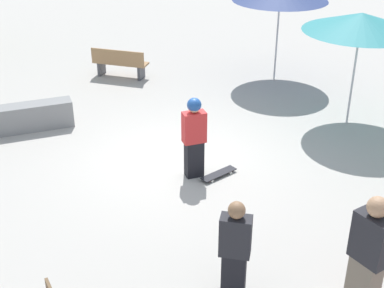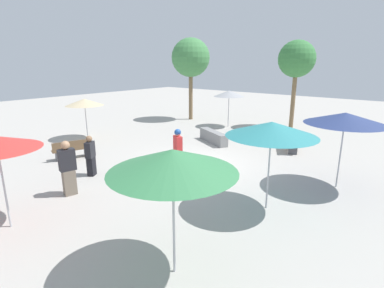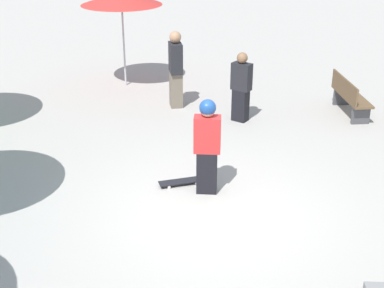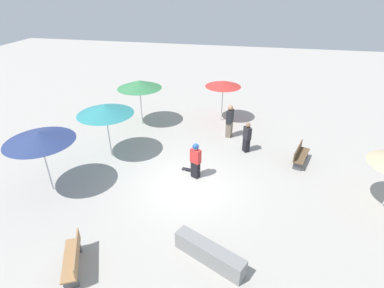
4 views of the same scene
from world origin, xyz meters
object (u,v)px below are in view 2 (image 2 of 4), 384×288
shade_umbrella_green (173,161)px  concrete_ledge (213,137)px  shade_umbrella_navy (345,118)px  shade_umbrella_tan (84,102)px  bench_far (291,142)px  skater_main (178,147)px  bystander_watching (90,156)px  shade_umbrella_teal (272,129)px  palm_tree_far_back (191,58)px  palm_tree_center_right (297,60)px  shade_umbrella_grey (229,94)px  bystander_far (68,168)px  skateboard (177,171)px  bench_near (71,150)px

shade_umbrella_green → concrete_ledge: bearing=120.9°
shade_umbrella_navy → shade_umbrella_tan: (-12.86, -1.60, -0.35)m
concrete_ledge → bench_far: 3.99m
skater_main → shade_umbrella_navy: shade_umbrella_navy is taller
shade_umbrella_green → bystander_watching: (-6.17, 2.05, -1.63)m
shade_umbrella_teal → skater_main: bearing=167.9°
bench_far → palm_tree_far_back: 10.64m
bench_far → palm_tree_center_right: (-2.10, 5.41, 3.93)m
shade_umbrella_green → palm_tree_center_right: (-3.66, 15.50, 1.94)m
bystander_watching → shade_umbrella_green: bearing=39.6°
shade_umbrella_grey → palm_tree_center_right: size_ratio=0.43×
shade_umbrella_tan → palm_tree_far_back: (0.71, 8.39, 2.43)m
shade_umbrella_navy → bystander_far: size_ratio=1.44×
palm_tree_far_back → skateboard: bearing=-53.2°
shade_umbrella_green → bench_near: bearing=163.0°
shade_umbrella_grey → shade_umbrella_tan: bearing=-119.1°
bench_far → shade_umbrella_teal: size_ratio=0.62×
bystander_watching → shade_umbrella_tan: bearing=-152.6°
skater_main → bench_far: (2.58, 5.36, -0.46)m
shade_umbrella_navy → palm_tree_far_back: size_ratio=0.44×
skateboard → palm_tree_far_back: bearing=133.7°
shade_umbrella_grey → palm_tree_center_right: 4.70m
skater_main → shade_umbrella_navy: bearing=47.4°
concrete_ledge → bench_near: (-3.27, -6.35, 0.12)m
concrete_ledge → shade_umbrella_teal: 7.93m
shade_umbrella_grey → palm_tree_center_right: (3.40, 2.42, 2.14)m
skateboard → shade_umbrella_tan: size_ratio=0.36×
skateboard → shade_umbrella_tan: bearing=-179.4°
bench_far → shade_umbrella_navy: size_ratio=0.62×
bench_far → shade_umbrella_tan: size_ratio=0.72×
shade_umbrella_teal → bystander_far: bearing=-149.5°
shade_umbrella_tan → bench_far: bearing=26.3°
bench_near → shade_umbrella_teal: size_ratio=0.64×
shade_umbrella_grey → palm_tree_far_back: palm_tree_far_back is taller
bench_near → palm_tree_center_right: bearing=-3.0°
skater_main → concrete_ledge: skater_main is taller
concrete_ledge → skateboard: bearing=-71.4°
skater_main → shade_umbrella_tan: (-7.32, 0.46, 1.18)m
concrete_ledge → bystander_watching: (-0.77, -6.95, 0.47)m
shade_umbrella_green → skater_main: bearing=131.2°
skateboard → bystander_watching: 3.35m
skater_main → shade_umbrella_tan: 7.43m
bench_near → shade_umbrella_green: shade_umbrella_green is taller
shade_umbrella_grey → concrete_ledge: bearing=-67.8°
shade_umbrella_navy → bystander_watching: size_ratio=1.67×
shade_umbrella_grey → shade_umbrella_teal: shade_umbrella_teal is taller
skater_main → skateboard: skater_main is taller
bench_far → bystander_watching: (-4.61, -8.04, 0.35)m
shade_umbrella_navy → palm_tree_center_right: size_ratio=0.47×
shade_umbrella_tan → shade_umbrella_grey: bearing=60.9°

